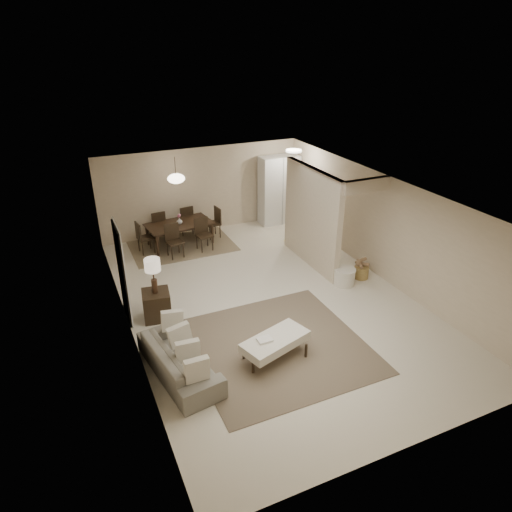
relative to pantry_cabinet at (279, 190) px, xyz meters
name	(u,v)px	position (x,y,z in m)	size (l,w,h in m)	color
floor	(267,300)	(-2.35, -4.15, -1.05)	(9.00, 9.00, 0.00)	beige
ceiling	(269,193)	(-2.35, -4.15, 1.45)	(9.00, 9.00, 0.00)	white
back_wall	(202,190)	(-2.35, 0.35, 0.20)	(6.00, 6.00, 0.00)	#BEAB8F
left_wall	(124,277)	(-5.35, -4.15, 0.20)	(9.00, 9.00, 0.00)	#BEAB8F
right_wall	(382,227)	(0.65, -4.15, 0.20)	(9.00, 9.00, 0.00)	#BEAB8F
partition	(311,217)	(-0.55, -2.90, 0.20)	(0.15, 2.50, 2.50)	#BEAB8F
doorway	(122,274)	(-5.32, -3.55, -0.03)	(0.04, 0.90, 2.04)	black
pantry_cabinet	(279,190)	(0.00, 0.00, 0.00)	(1.20, 0.55, 2.10)	silver
flush_light	(294,151)	(-0.05, -0.95, 1.41)	(0.44, 0.44, 0.05)	white
living_rug	(277,346)	(-2.90, -5.76, -1.04)	(3.20, 3.20, 0.01)	brown
sofa	(179,360)	(-4.80, -5.76, -0.76)	(0.79, 2.02, 0.59)	slate
ottoman_bench	(275,342)	(-3.10, -6.06, -0.68)	(1.39, 0.94, 0.45)	beige
side_table	(157,305)	(-4.75, -3.85, -0.75)	(0.55, 0.55, 0.61)	black
table_lamp	(153,268)	(-4.75, -3.85, 0.12)	(0.32, 0.32, 0.76)	#402A1B
round_pouf	(344,277)	(-0.38, -4.25, -0.85)	(0.51, 0.51, 0.40)	beige
wicker_basket	(361,272)	(0.18, -4.15, -0.90)	(0.35, 0.35, 0.30)	olive
dining_rug	(181,244)	(-3.29, -0.45, -1.04)	(2.80, 2.10, 0.01)	brown
dining_table	(181,234)	(-3.29, -0.45, -0.73)	(1.79, 1.00, 0.63)	black
dining_chairs	(180,230)	(-3.29, -0.45, -0.60)	(2.42, 1.87, 0.89)	black
vase	(179,221)	(-3.29, -0.45, -0.33)	(0.17, 0.17, 0.17)	silver
yellow_mat	(301,243)	(-0.13, -1.74, -1.04)	(0.88, 0.54, 0.01)	yellow
pendant_light	(176,179)	(-3.29, -0.45, 0.87)	(0.46, 0.46, 0.71)	#402A1B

